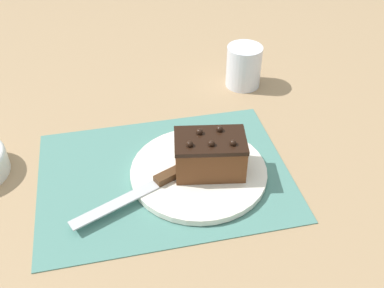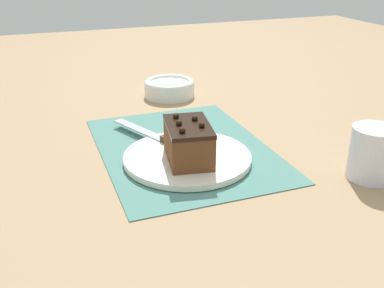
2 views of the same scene
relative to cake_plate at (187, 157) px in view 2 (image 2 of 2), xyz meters
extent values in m
plane|color=#9E7F5B|center=(0.06, -0.01, -0.01)|extent=(3.00, 3.00, 0.00)
cube|color=slate|center=(0.06, -0.01, -0.01)|extent=(0.46, 0.34, 0.00)
cylinder|color=white|center=(0.00, 0.00, 0.00)|extent=(0.25, 0.25, 0.01)
cube|color=brown|center=(-0.02, 0.00, 0.04)|extent=(0.14, 0.10, 0.06)
cube|color=black|center=(-0.02, 0.00, 0.07)|extent=(0.14, 0.10, 0.01)
sphere|color=black|center=(-0.05, 0.03, 0.08)|extent=(0.01, 0.01, 0.01)
sphere|color=black|center=(-0.04, -0.01, 0.08)|extent=(0.01, 0.01, 0.01)
sphere|color=black|center=(-0.02, 0.02, 0.08)|extent=(0.01, 0.01, 0.01)
sphere|color=black|center=(0.00, -0.02, 0.08)|extent=(0.01, 0.01, 0.01)
sphere|color=black|center=(0.02, 0.02, 0.08)|extent=(0.01, 0.01, 0.01)
cube|color=#472D19|center=(0.05, 0.01, 0.01)|extent=(0.08, 0.05, 0.01)
cube|color=#B7BABF|center=(0.16, 0.06, 0.01)|extent=(0.16, 0.09, 0.00)
cylinder|color=white|center=(-0.18, -0.29, 0.04)|extent=(0.08, 0.08, 0.10)
cylinder|color=white|center=(0.41, -0.09, 0.01)|extent=(0.14, 0.14, 0.04)
torus|color=white|center=(0.41, -0.09, 0.03)|extent=(0.14, 0.14, 0.02)
camera|label=1|loc=(0.14, 0.59, 0.56)|focal=42.00mm
camera|label=2|loc=(-0.75, 0.27, 0.39)|focal=42.00mm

